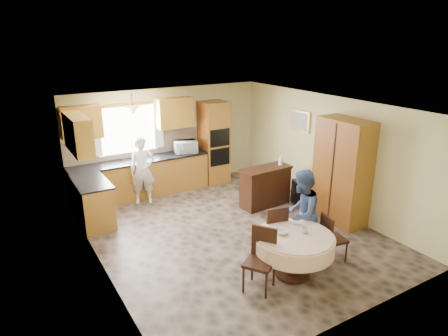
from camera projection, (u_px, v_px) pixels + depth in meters
name	position (u px, v px, depth m)	size (l,w,h in m)	color
floor	(231.00, 232.00, 7.90)	(5.00, 6.00, 0.01)	brown
ceiling	(232.00, 106.00, 7.10)	(5.00, 6.00, 0.01)	white
wall_back	(168.00, 138.00, 9.94)	(5.00, 0.02, 2.50)	#CBC082
wall_front	(356.00, 239.00, 5.06)	(5.00, 0.02, 2.50)	#CBC082
wall_left	(97.00, 199.00, 6.28)	(0.02, 6.00, 2.50)	#CBC082
wall_right	(328.00, 153.00, 8.72)	(0.02, 6.00, 2.50)	#CBC082
window	(128.00, 130.00, 9.32)	(1.40, 0.03, 1.10)	white
curtain_left	(95.00, 132.00, 8.90)	(0.22, 0.02, 1.15)	white
curtain_right	(158.00, 124.00, 9.63)	(0.22, 0.02, 1.15)	white
base_cab_back	(141.00, 178.00, 9.54)	(3.30, 0.60, 0.88)	#B98731
counter_back	(140.00, 160.00, 9.39)	(3.30, 0.64, 0.04)	black
base_cab_left	(93.00, 203.00, 8.15)	(0.60, 1.20, 0.88)	#B98731
counter_left	(91.00, 182.00, 8.00)	(0.64, 1.20, 0.04)	black
backsplash	(135.00, 146.00, 9.54)	(3.30, 0.02, 0.55)	beige
wall_cab_left	(81.00, 122.00, 8.59)	(0.85, 0.33, 0.72)	gold
wall_cab_right	(175.00, 113.00, 9.66)	(0.90, 0.33, 0.72)	gold
wall_cab_side	(78.00, 134.00, 7.61)	(0.33, 1.20, 0.72)	gold
oven_tower	(214.00, 142.00, 10.30)	(0.66, 0.62, 2.12)	#B98731
oven_upper	(220.00, 138.00, 9.99)	(0.56, 0.01, 0.45)	black
oven_lower	(220.00, 157.00, 10.15)	(0.56, 0.01, 0.45)	black
pendant	(133.00, 111.00, 8.76)	(0.36, 0.36, 0.18)	beige
sideboard	(265.00, 188.00, 9.01)	(1.18, 0.49, 0.85)	#361B0E
space_heater	(302.00, 191.00, 9.18)	(0.40, 0.28, 0.56)	black
cupboard	(342.00, 171.00, 8.07)	(0.56, 1.13, 2.15)	#B98731
dining_table	(294.00, 244.00, 6.31)	(1.28, 1.28, 0.72)	#361B0E
chair_left	(261.00, 255.00, 6.04)	(0.58, 0.58, 0.97)	#361B0E
chair_back	(274.00, 229.00, 6.85)	(0.50, 0.50, 0.98)	#361B0E
chair_right	(331.00, 236.00, 6.76)	(0.44, 0.44, 0.85)	#361B0E
framed_picture	(301.00, 121.00, 9.27)	(0.06, 0.60, 0.50)	#EDA845
microwave	(185.00, 147.00, 9.86)	(0.55, 0.37, 0.30)	silver
person_sink	(143.00, 170.00, 9.06)	(0.57, 0.37, 1.56)	silver
person_dining	(301.00, 213.00, 6.89)	(0.76, 0.59, 1.56)	#394B7D
bowl_sideboard	(256.00, 171.00, 8.74)	(0.21, 0.21, 0.05)	#B2B2B2
bottle_sideboard	(281.00, 161.00, 9.03)	(0.10, 0.10, 0.27)	silver
cup_table	(305.00, 230.00, 6.32)	(0.11, 0.11, 0.09)	#B2B2B2
bowl_table	(282.00, 232.00, 6.29)	(0.20, 0.20, 0.06)	#B2B2B2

